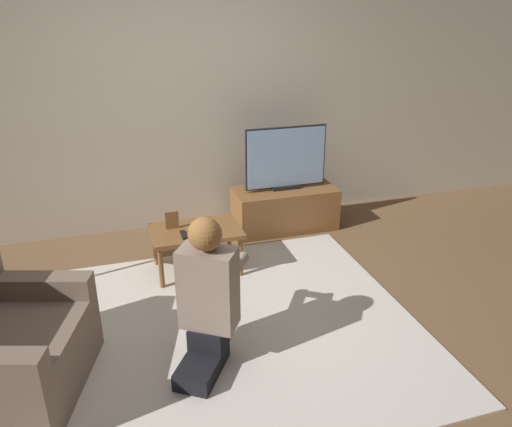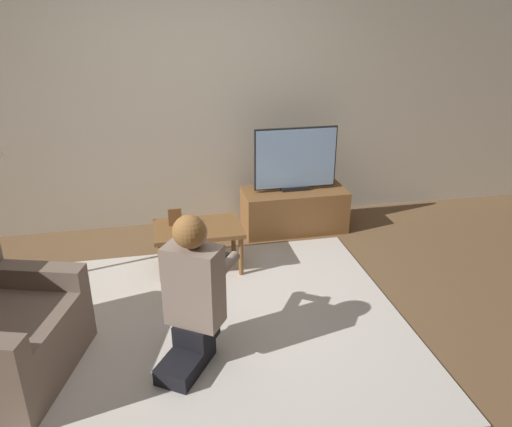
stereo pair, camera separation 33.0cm
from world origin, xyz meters
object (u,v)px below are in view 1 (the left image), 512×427
object	(u,v)px
armchair	(7,352)
coffee_table	(196,234)
tv	(286,158)
person_kneeling	(208,292)

from	to	relation	value
armchair	coffee_table	bearing A→B (deg)	-32.94
tv	coffee_table	bearing A→B (deg)	-148.49
tv	armchair	xyz separation A→B (m)	(-2.31, -1.71, -0.45)
armchair	person_kneeling	size ratio (longest dim) A/B	1.07
tv	armchair	bearing A→B (deg)	-143.52
tv	person_kneeling	world-z (taller)	tv
tv	person_kneeling	bearing A→B (deg)	-122.99
coffee_table	armchair	xyz separation A→B (m)	(-1.30, -1.09, -0.06)
coffee_table	person_kneeling	size ratio (longest dim) A/B	0.74
tv	armchair	distance (m)	2.90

